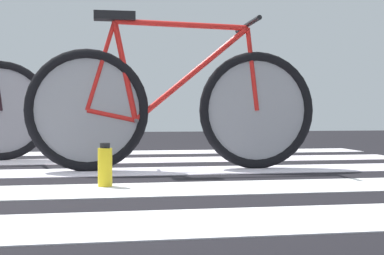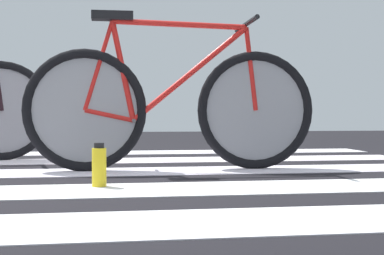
% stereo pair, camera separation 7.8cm
% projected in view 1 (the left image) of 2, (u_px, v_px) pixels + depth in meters
% --- Properties ---
extents(ground, '(18.00, 14.00, 0.02)m').
position_uv_depth(ground, '(27.00, 180.00, 2.87)').
color(ground, black).
extents(crosswalk_markings, '(5.37, 4.23, 0.00)m').
position_uv_depth(crosswalk_markings, '(21.00, 182.00, 2.69)').
color(crosswalk_markings, white).
rests_on(crosswalk_markings, ground).
extents(bicycle_1_of_2, '(1.74, 0.52, 0.93)m').
position_uv_depth(bicycle_1_of_2, '(173.00, 106.00, 3.24)').
color(bicycle_1_of_2, black).
rests_on(bicycle_1_of_2, ground).
extents(water_bottle, '(0.07, 0.07, 0.20)m').
position_uv_depth(water_bottle, '(105.00, 166.00, 2.51)').
color(water_bottle, yellow).
rests_on(water_bottle, ground).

